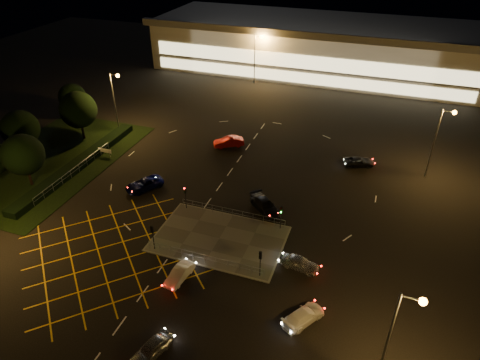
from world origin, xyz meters
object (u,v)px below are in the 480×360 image
(signal_se, at_px, (260,259))
(signal_nw, at_px, (185,193))
(car_approach_white, at_px, (303,316))
(car_circ_red, at_px, (229,142))
(car_near_silver, at_px, (151,349))
(car_east_grey, at_px, (359,162))
(car_left_blue, at_px, (144,184))
(car_queue_white, at_px, (179,274))
(car_far_dkgrey, at_px, (265,205))
(signal_sw, at_px, (152,233))
(car_right_silver, at_px, (300,263))
(signal_ne, at_px, (281,213))

(signal_se, distance_m, signal_nw, 14.41)
(car_approach_white, bearing_deg, car_circ_red, -25.22)
(car_near_silver, bearing_deg, signal_nw, 124.88)
(signal_nw, height_order, car_east_grey, signal_nw)
(signal_se, relative_size, car_east_grey, 0.72)
(car_left_blue, bearing_deg, car_circ_red, 98.55)
(car_queue_white, distance_m, car_far_dkgrey, 14.77)
(car_left_blue, xyz_separation_m, car_east_grey, (26.17, 15.72, -0.09))
(car_circ_red, xyz_separation_m, car_east_grey, (19.91, 0.75, -0.17))
(car_queue_white, relative_size, car_far_dkgrey, 0.76)
(car_left_blue, height_order, car_east_grey, car_left_blue)
(signal_sw, relative_size, car_circ_red, 0.67)
(signal_sw, xyz_separation_m, car_approach_white, (17.31, -4.02, -1.73))
(car_right_silver, bearing_deg, car_east_grey, 0.14)
(signal_nw, distance_m, signal_ne, 12.00)
(car_east_grey, bearing_deg, car_left_blue, 100.82)
(car_queue_white, bearing_deg, car_near_silver, -71.22)
(car_queue_white, distance_m, car_east_grey, 32.40)
(car_far_dkgrey, bearing_deg, car_left_blue, 135.76)
(signal_ne, relative_size, car_right_silver, 0.79)
(signal_nw, bearing_deg, car_east_grey, 43.49)
(signal_ne, distance_m, car_right_silver, 6.73)
(car_approach_white, bearing_deg, signal_sw, 19.77)
(signal_sw, bearing_deg, car_circ_red, -87.88)
(car_near_silver, bearing_deg, signal_ne, 90.79)
(car_far_dkgrey, height_order, car_circ_red, car_circ_red)
(car_approach_white, bearing_deg, car_left_blue, 2.59)
(signal_se, distance_m, car_far_dkgrey, 11.45)
(car_left_blue, distance_m, car_right_silver, 23.99)
(signal_nw, xyz_separation_m, signal_ne, (12.00, 0.00, 0.00))
(car_east_grey, xyz_separation_m, car_approach_white, (-1.66, -30.00, 0.03))
(car_near_silver, relative_size, car_right_silver, 1.00)
(signal_ne, xyz_separation_m, car_right_silver, (3.50, -5.49, -1.69))
(car_queue_white, distance_m, car_left_blue, 17.70)
(signal_sw, distance_m, signal_nw, 7.99)
(signal_nw, bearing_deg, car_queue_white, -67.65)
(signal_sw, distance_m, car_far_dkgrey, 14.45)
(car_approach_white, bearing_deg, car_queue_white, 28.32)
(car_left_blue, bearing_deg, car_queue_white, -17.35)
(signal_se, height_order, car_right_silver, signal_se)
(signal_ne, bearing_deg, signal_se, -90.00)
(signal_ne, height_order, car_circ_red, signal_ne)
(signal_ne, height_order, car_east_grey, signal_ne)
(car_right_silver, distance_m, car_east_grey, 23.75)
(signal_nw, xyz_separation_m, car_right_silver, (15.50, -5.49, -1.69))
(car_right_silver, bearing_deg, signal_ne, 41.04)
(signal_ne, relative_size, car_near_silver, 0.79)
(car_circ_red, distance_m, car_east_grey, 19.92)
(signal_sw, relative_size, car_near_silver, 0.79)
(signal_se, bearing_deg, car_queue_white, 21.90)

